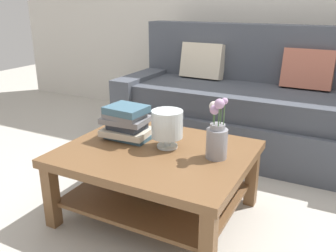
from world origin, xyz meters
TOP-DOWN VIEW (x-y plane):
  - ground_plane at (0.00, 0.00)m, footprint 10.00×10.00m
  - couch at (0.09, 0.89)m, footprint 2.19×0.90m
  - coffee_table at (-0.09, -0.42)m, footprint 1.08×0.87m
  - book_stack_main at (-0.34, -0.35)m, footprint 0.31×0.24m
  - glass_hurricane_vase at (-0.05, -0.36)m, footprint 0.19×0.19m
  - flower_pitcher at (0.26, -0.37)m, footprint 0.12×0.12m

SIDE VIEW (x-z plane):
  - ground_plane at x=0.00m, z-range 0.00..0.00m
  - coffee_table at x=-0.09m, z-range 0.10..0.53m
  - couch at x=0.09m, z-range -0.17..0.89m
  - book_stack_main at x=-0.34m, z-range 0.43..0.65m
  - flower_pitcher at x=0.26m, z-range 0.39..0.74m
  - glass_hurricane_vase at x=-0.05m, z-range 0.46..0.68m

